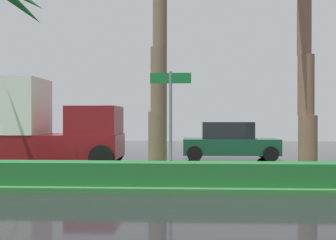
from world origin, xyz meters
The scene contains 6 objects.
ground_plane centered at (0.00, 9.00, -0.05)m, with size 90.00×42.00×0.10m, color black.
median_strip centered at (0.00, 8.00, 0.07)m, with size 85.50×4.00×0.15m, color #2D6B33.
median_hedge centered at (0.00, 6.60, 0.45)m, with size 76.50×0.70×0.60m.
street_name_sign centered at (-1.92, 6.88, 2.08)m, with size 1.10×0.08×3.00m.
box_truck_lead centered at (-7.38, 11.93, 1.55)m, with size 6.40×2.64×3.46m.
car_in_traffic_leading centered at (0.44, 14.85, 0.83)m, with size 4.30×2.02×1.72m.
Camera 1 is at (-1.46, -4.20, 1.91)m, focal length 44.36 mm.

